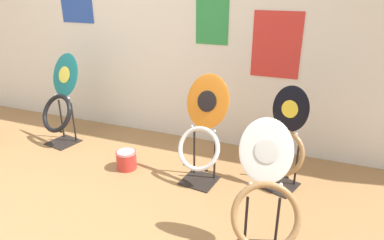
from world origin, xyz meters
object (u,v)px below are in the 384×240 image
paint_can (126,159)px  toilet_seat_display_jazz_black (283,144)px  toilet_seat_display_white_plain (266,202)px  toilet_seat_display_orange_sun (202,134)px  toilet_seat_display_teal_sax (60,105)px

paint_can → toilet_seat_display_jazz_black: bearing=9.2°
toilet_seat_display_white_plain → toilet_seat_display_orange_sun: size_ratio=0.95×
toilet_seat_display_orange_sun → toilet_seat_display_jazz_black: 0.66m
toilet_seat_display_white_plain → toilet_seat_display_teal_sax: toilet_seat_display_teal_sax is taller
paint_can → toilet_seat_display_teal_sax: bearing=165.0°
toilet_seat_display_orange_sun → toilet_seat_display_teal_sax: toilet_seat_display_teal_sax is taller
toilet_seat_display_teal_sax → paint_can: toilet_seat_display_teal_sax is taller
toilet_seat_display_white_plain → paint_can: 1.51m
toilet_seat_display_orange_sun → toilet_seat_display_teal_sax: bearing=174.2°
toilet_seat_display_orange_sun → toilet_seat_display_teal_sax: 1.62m
paint_can → toilet_seat_display_orange_sun: bearing=6.3°
toilet_seat_display_white_plain → toilet_seat_display_teal_sax: size_ratio=0.93×
toilet_seat_display_white_plain → paint_can: size_ratio=4.63×
toilet_seat_display_orange_sun → toilet_seat_display_teal_sax: (-1.61, 0.16, -0.01)m
toilet_seat_display_white_plain → toilet_seat_display_orange_sun: (-0.65, 0.69, 0.04)m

